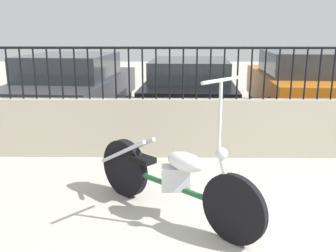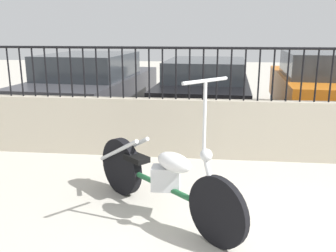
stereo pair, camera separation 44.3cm
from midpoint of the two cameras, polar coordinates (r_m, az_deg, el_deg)
name	(u,v)px [view 2 (the right image)]	position (r m, az deg, el deg)	size (l,w,h in m)	color
low_wall	(283,131)	(5.69, 19.30, -0.77)	(10.69, 0.18, 0.87)	#B2A893
fence_railing	(288,65)	(5.53, 20.12, 8.69)	(10.69, 0.04, 0.75)	black
motorcycle_green	(156,176)	(3.84, 1.56, -7.63)	(1.64, 1.51, 1.46)	black
car_dark_grey	(93,84)	(8.53, -9.93, 6.37)	(2.22, 4.70, 1.35)	black
car_black	(206,87)	(8.16, 7.36, 5.85)	(1.98, 4.35, 1.25)	black
car_orange	(321,86)	(8.51, 23.72, 5.56)	(1.98, 4.19, 1.41)	black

